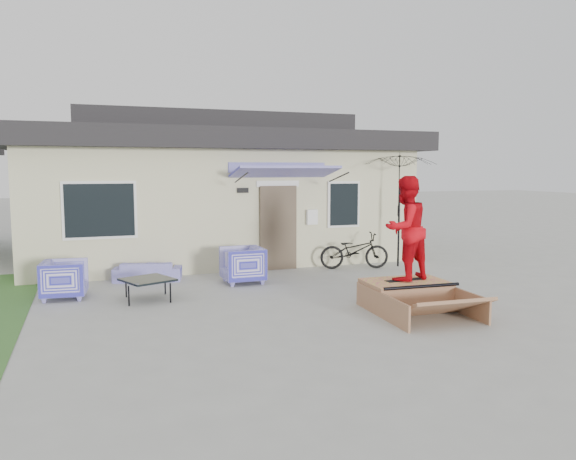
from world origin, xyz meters
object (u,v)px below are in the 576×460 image
object	(u,v)px
loveseat	(148,268)
skater	(406,227)
armchair_right	(242,263)
bicycle	(354,247)
skateboard	(404,280)
coffee_table	(148,289)
armchair_left	(65,277)
patio_umbrella	(399,199)
skate_ramp	(405,294)

from	to	relation	value
loveseat	skater	distance (m)	5.94
armchair_right	bicycle	distance (m)	3.22
skateboard	coffee_table	bearing A→B (deg)	150.34
armchair_right	skateboard	xyz separation A→B (m)	(2.21, -3.09, 0.06)
armchair_left	armchair_right	world-z (taller)	armchair_right
armchair_left	patio_umbrella	xyz separation A→B (m)	(8.00, 0.92, 1.33)
armchair_right	skater	distance (m)	3.94
skate_ramp	patio_umbrella	bearing A→B (deg)	63.53
patio_umbrella	skater	xyz separation A→B (m)	(-2.14, -3.76, -0.27)
loveseat	skateboard	xyz separation A→B (m)	(4.16, -4.06, 0.22)
loveseat	skater	bearing A→B (deg)	148.77
coffee_table	bicycle	world-z (taller)	bicycle
loveseat	patio_umbrella	world-z (taller)	patio_umbrella
patio_umbrella	skater	world-z (taller)	skater
armchair_right	skate_ramp	distance (m)	3.85
coffee_table	bicycle	size ratio (longest dim) A/B	0.48
loveseat	coffee_table	size ratio (longest dim) A/B	1.76
armchair_right	coffee_table	size ratio (longest dim) A/B	1.05
loveseat	bicycle	bearing A→B (deg)	-169.41
bicycle	patio_umbrella	size ratio (longest dim) A/B	0.80
patio_umbrella	skateboard	bearing A→B (deg)	-119.66
coffee_table	bicycle	distance (m)	5.55
skateboard	skater	distance (m)	0.97
patio_umbrella	skateboard	xyz separation A→B (m)	(-2.14, -3.76, -1.24)
patio_umbrella	skate_ramp	size ratio (longest dim) A/B	1.13
skate_ramp	bicycle	bearing A→B (deg)	79.61
armchair_left	skate_ramp	size ratio (longest dim) A/B	0.43
skater	loveseat	bearing A→B (deg)	-60.52
skate_ramp	loveseat	bearing A→B (deg)	138.22
coffee_table	skater	bearing A→B (deg)	-26.24
skateboard	bicycle	bearing A→B (deg)	73.16
loveseat	armchair_right	xyz separation A→B (m)	(1.95, -0.97, 0.15)
armchair_left	coffee_table	bearing A→B (deg)	-108.76
skateboard	skater	world-z (taller)	skater
bicycle	armchair_left	bearing A→B (deg)	112.41
skateboard	skate_ramp	bearing A→B (deg)	-96.32
patio_umbrella	skateboard	size ratio (longest dim) A/B	2.95
patio_umbrella	skateboard	world-z (taller)	patio_umbrella
armchair_left	patio_umbrella	world-z (taller)	patio_umbrella
bicycle	skater	size ratio (longest dim) A/B	0.93
armchair_right	skater	bearing A→B (deg)	35.56
bicycle	skate_ramp	world-z (taller)	bicycle
bicycle	patio_umbrella	world-z (taller)	patio_umbrella
patio_umbrella	skater	distance (m)	4.34
skater	armchair_right	bearing A→B (deg)	-70.61
coffee_table	patio_umbrella	bearing A→B (deg)	13.96
armchair_right	armchair_left	bearing A→B (deg)	-86.06
armchair_right	skater	size ratio (longest dim) A/B	0.47
patio_umbrella	loveseat	bearing A→B (deg)	177.25
patio_umbrella	skate_ramp	world-z (taller)	patio_umbrella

